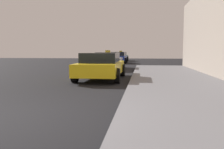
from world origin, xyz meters
The scene contains 5 objects.
ground_plane centered at (0.00, 0.00, 0.00)m, with size 80.00×80.00×0.00m, color black.
car_yellow centered at (0.53, 6.83, 0.65)m, with size 2.06×4.35×1.27m.
car_silver centered at (-0.08, 13.24, 0.65)m, with size 2.00×4.57×1.43m.
car_blue centered at (-0.27, 22.28, 0.65)m, with size 1.98×4.38×1.27m.
car_green centered at (-0.53, 28.45, 0.65)m, with size 1.92×4.32×1.43m.
Camera 1 is at (2.51, -4.18, 1.35)m, focal length 37.25 mm.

